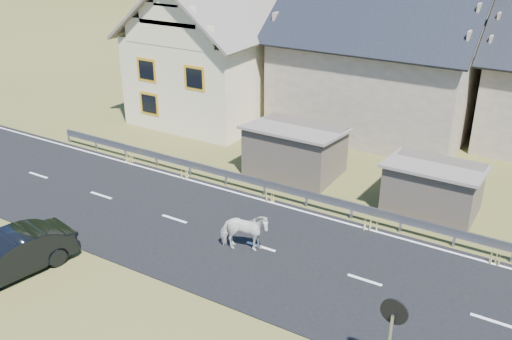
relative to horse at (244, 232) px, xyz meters
The scene contains 11 objects.
ground 1.03m from the horse, 51.50° to the left, with size 160.00×160.00×0.00m, color #3E461D.
road 1.01m from the horse, 51.50° to the left, with size 60.00×7.00×0.04m, color black.
lane_markings 1.00m from the horse, 51.50° to the left, with size 60.00×6.60×0.01m, color silver.
guardrail 4.21m from the horse, 84.52° to the left, with size 28.10×0.09×0.75m.
shed_left 7.19m from the horse, 102.85° to the left, with size 4.30×3.30×2.40m, color brown.
shed_right 8.15m from the horse, 53.00° to the left, with size 3.80×2.90×2.20m, color brown.
house_cream 16.16m from the horse, 127.52° to the left, with size 7.80×9.80×8.30m.
house_stone_a 15.98m from the horse, 92.21° to the left, with size 10.80×9.80×8.90m.
horse is the anchor object (origin of this frame).
car 7.96m from the horse, 138.52° to the right, with size 1.54×4.42×1.46m, color black.
traffic_mirror 7.41m from the horse, 27.65° to the right, with size 0.72×0.21×2.59m.
Camera 1 is at (8.99, -15.31, 11.20)m, focal length 40.00 mm.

